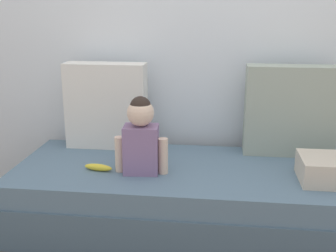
{
  "coord_description": "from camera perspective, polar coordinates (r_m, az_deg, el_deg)",
  "views": [
    {
      "loc": [
        0.14,
        -2.28,
        1.29
      ],
      "look_at": [
        -0.14,
        0.0,
        0.63
      ],
      "focal_mm": 44.39,
      "sensor_mm": 36.0,
      "label": 1
    }
  ],
  "objects": [
    {
      "name": "throw_pillow_right",
      "position": [
        2.72,
        16.36,
        2.02
      ],
      "size": [
        0.56,
        0.16,
        0.57
      ],
      "primitive_type": "cube",
      "color": "#99A393",
      "rests_on": "couch"
    },
    {
      "name": "banana",
      "position": [
        2.44,
        -9.55,
        -5.61
      ],
      "size": [
        0.17,
        0.07,
        0.04
      ],
      "primitive_type": "ellipsoid",
      "rotation": [
        0.0,
        0.0,
        -0.16
      ],
      "color": "yellow",
      "rests_on": "couch"
    },
    {
      "name": "toddler",
      "position": [
        2.33,
        -3.73,
        -1.4
      ],
      "size": [
        0.31,
        0.16,
        0.44
      ],
      "color": "gray",
      "rests_on": "couch"
    },
    {
      "name": "back_wall",
      "position": [
        2.84,
        4.31,
        14.43
      ],
      "size": [
        5.35,
        0.1,
        2.42
      ],
      "primitive_type": "cube",
      "color": "silver",
      "rests_on": "ground"
    },
    {
      "name": "couch",
      "position": [
        2.54,
        3.18,
        -9.7
      ],
      "size": [
        2.15,
        0.84,
        0.38
      ],
      "color": "#495F70",
      "rests_on": "ground"
    },
    {
      "name": "throw_pillow_left",
      "position": [
        2.78,
        -8.46,
        2.77
      ],
      "size": [
        0.53,
        0.16,
        0.56
      ],
      "primitive_type": "cube",
      "color": "silver",
      "rests_on": "couch"
    },
    {
      "name": "ground_plane",
      "position": [
        2.63,
        3.11,
        -13.34
      ],
      "size": [
        12.0,
        12.0,
        0.0
      ],
      "primitive_type": "plane",
      "color": "brown"
    }
  ]
}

